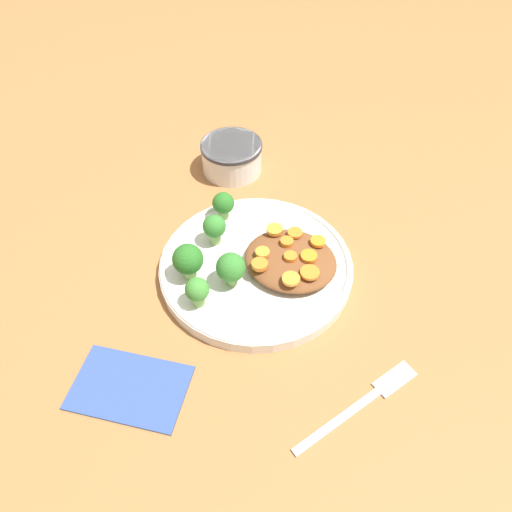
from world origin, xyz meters
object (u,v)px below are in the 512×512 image
(dip_bowl, at_px, (232,155))
(napkin, at_px, (129,387))
(fork, at_px, (368,399))
(plate, at_px, (256,266))

(dip_bowl, relative_size, napkin, 0.70)
(fork, height_order, napkin, same)
(plate, xyz_separation_m, napkin, (0.06, 0.23, -0.01))
(fork, bearing_deg, plate, 88.31)
(dip_bowl, distance_m, napkin, 0.44)
(napkin, bearing_deg, plate, -104.77)
(fork, bearing_deg, dip_bowl, 76.61)
(dip_bowl, bearing_deg, plate, 124.71)
(dip_bowl, bearing_deg, napkin, 100.07)
(plate, height_order, dip_bowl, dip_bowl)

